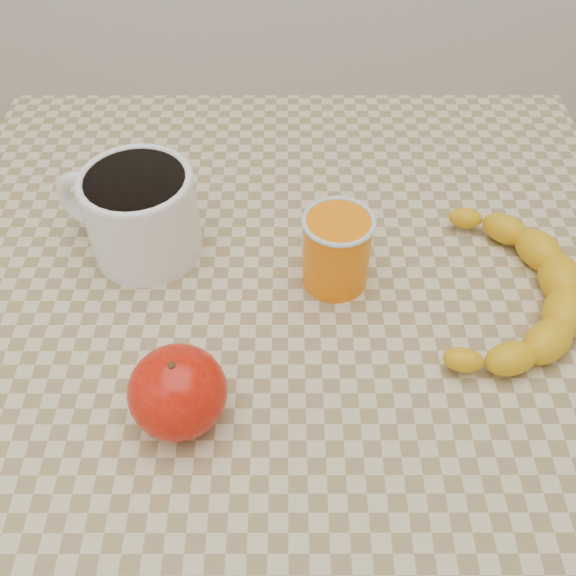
{
  "coord_description": "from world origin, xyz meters",
  "views": [
    {
      "loc": [
        -0.0,
        -0.44,
        1.26
      ],
      "look_at": [
        0.0,
        0.0,
        0.77
      ],
      "focal_mm": 40.0,
      "sensor_mm": 36.0,
      "label": 1
    }
  ],
  "objects_px": {
    "table": "(288,349)",
    "banana": "(506,289)",
    "coffee_mug": "(139,211)",
    "orange_juice_glass": "(337,250)",
    "apple": "(178,392)"
  },
  "relations": [
    {
      "from": "orange_juice_glass",
      "to": "table",
      "type": "bearing_deg",
      "value": -148.54
    },
    {
      "from": "table",
      "to": "banana",
      "type": "xyz_separation_m",
      "value": [
        0.22,
        -0.0,
        0.11
      ]
    },
    {
      "from": "coffee_mug",
      "to": "apple",
      "type": "bearing_deg",
      "value": -73.43
    },
    {
      "from": "table",
      "to": "apple",
      "type": "xyz_separation_m",
      "value": [
        -0.1,
        -0.14,
        0.13
      ]
    },
    {
      "from": "coffee_mug",
      "to": "banana",
      "type": "distance_m",
      "value": 0.39
    },
    {
      "from": "table",
      "to": "apple",
      "type": "distance_m",
      "value": 0.21
    },
    {
      "from": "apple",
      "to": "coffee_mug",
      "type": "bearing_deg",
      "value": 106.57
    },
    {
      "from": "coffee_mug",
      "to": "table",
      "type": "bearing_deg",
      "value": -26.39
    },
    {
      "from": "table",
      "to": "banana",
      "type": "distance_m",
      "value": 0.25
    },
    {
      "from": "coffee_mug",
      "to": "orange_juice_glass",
      "type": "xyz_separation_m",
      "value": [
        0.21,
        -0.05,
        -0.01
      ]
    },
    {
      "from": "table",
      "to": "banana",
      "type": "height_order",
      "value": "banana"
    },
    {
      "from": "table",
      "to": "apple",
      "type": "relative_size",
      "value": 8.93
    },
    {
      "from": "coffee_mug",
      "to": "banana",
      "type": "bearing_deg",
      "value": -12.22
    },
    {
      "from": "apple",
      "to": "banana",
      "type": "height_order",
      "value": "apple"
    },
    {
      "from": "coffee_mug",
      "to": "apple",
      "type": "height_order",
      "value": "coffee_mug"
    }
  ]
}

